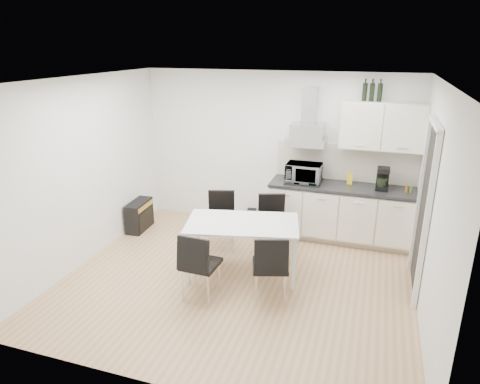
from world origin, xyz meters
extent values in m
plane|color=tan|center=(0.00, 0.00, 0.00)|extent=(4.50, 4.50, 0.00)
cube|color=white|center=(0.00, 2.00, 1.30)|extent=(4.50, 0.10, 2.60)
cube|color=white|center=(0.00, -2.00, 1.30)|extent=(4.50, 0.10, 2.60)
cube|color=white|center=(-2.25, 0.00, 1.30)|extent=(0.10, 4.00, 2.60)
cube|color=white|center=(2.25, 0.00, 1.30)|extent=(0.10, 4.00, 2.60)
plane|color=white|center=(0.00, 0.00, 2.60)|extent=(4.50, 4.50, 0.00)
cube|color=white|center=(2.21, 0.55, 1.05)|extent=(0.08, 1.04, 2.10)
cube|color=beige|center=(1.15, 1.74, 0.05)|extent=(2.16, 0.52, 0.10)
cube|color=white|center=(1.15, 1.70, 0.48)|extent=(2.20, 0.60, 0.76)
cube|color=#262629|center=(1.15, 1.69, 0.90)|extent=(2.22, 0.64, 0.04)
cube|color=beige|center=(1.15, 1.99, 1.21)|extent=(2.20, 0.02, 0.58)
cube|color=white|center=(1.65, 1.82, 1.85)|extent=(1.20, 0.35, 0.70)
cube|color=silver|center=(0.55, 1.78, 1.65)|extent=(0.60, 0.46, 0.30)
cube|color=silver|center=(0.55, 1.89, 2.10)|extent=(0.22, 0.20, 0.55)
imported|color=silver|center=(0.55, 1.68, 1.10)|extent=(0.54, 0.30, 0.37)
cube|color=yellow|center=(1.25, 1.80, 1.01)|extent=(0.08, 0.04, 0.18)
cylinder|color=brown|center=(2.08, 1.65, 0.98)|extent=(0.04, 0.04, 0.11)
cylinder|color=#4C6626|center=(2.14, 1.65, 0.98)|extent=(0.04, 0.04, 0.11)
cylinder|color=black|center=(1.35, 1.82, 2.36)|extent=(0.07, 0.07, 0.32)
cylinder|color=black|center=(1.45, 1.82, 2.36)|extent=(0.07, 0.07, 0.32)
cylinder|color=black|center=(1.56, 1.82, 2.36)|extent=(0.07, 0.07, 0.32)
cube|color=white|center=(0.00, 0.21, 0.73)|extent=(1.62, 1.14, 0.03)
cube|color=white|center=(-0.59, -0.30, 0.36)|extent=(0.06, 0.06, 0.72)
cube|color=white|center=(0.75, 0.00, 0.36)|extent=(0.06, 0.06, 0.72)
cube|color=white|center=(-0.75, 0.43, 0.36)|extent=(0.06, 0.06, 0.72)
cube|color=white|center=(0.59, 0.72, 0.36)|extent=(0.06, 0.06, 0.72)
cube|color=black|center=(-2.11, 1.07, 0.25)|extent=(0.29, 0.61, 0.49)
cube|color=gold|center=(-1.98, 1.07, 0.42)|extent=(0.05, 0.53, 0.08)
cube|color=black|center=(-0.37, 1.90, 0.13)|extent=(0.18, 0.17, 0.26)
camera|label=1|loc=(1.59, -4.76, 3.00)|focal=32.00mm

